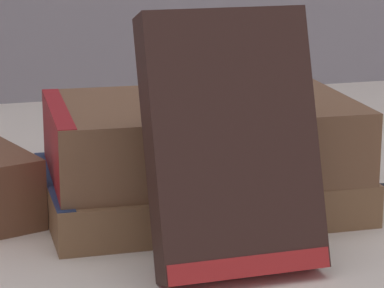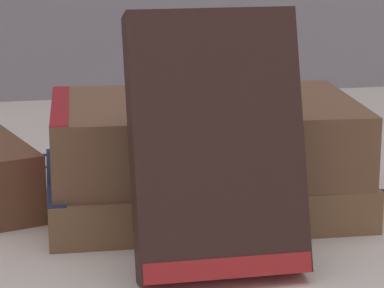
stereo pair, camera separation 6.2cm
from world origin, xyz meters
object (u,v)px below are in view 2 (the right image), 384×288
(reading_glasses, at_px, (75,157))
(pocket_watch, at_px, (258,97))
(book_flat_top, at_px, (197,137))
(book_leaning_front, at_px, (217,152))
(book_flat_bottom, at_px, (194,189))

(reading_glasses, bearing_deg, pocket_watch, -58.33)
(book_flat_top, relative_size, book_leaning_front, 1.42)
(book_leaning_front, distance_m, pocket_watch, 0.12)
(book_leaning_front, bearing_deg, pocket_watch, 62.85)
(pocket_watch, bearing_deg, book_flat_top, 172.10)
(book_flat_top, xyz_separation_m, pocket_watch, (0.04, -0.01, 0.03))
(book_leaning_front, xyz_separation_m, pocket_watch, (0.05, 0.10, 0.01))
(reading_glasses, bearing_deg, book_leaning_front, -80.81)
(reading_glasses, bearing_deg, book_flat_top, -68.49)
(pocket_watch, bearing_deg, book_flat_bottom, 166.97)
(book_flat_top, height_order, reading_glasses, book_flat_top)
(book_flat_bottom, height_order, reading_glasses, book_flat_bottom)
(book_leaning_front, bearing_deg, book_flat_top, 84.36)
(pocket_watch, distance_m, reading_glasses, 0.22)
(pocket_watch, height_order, reading_glasses, pocket_watch)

